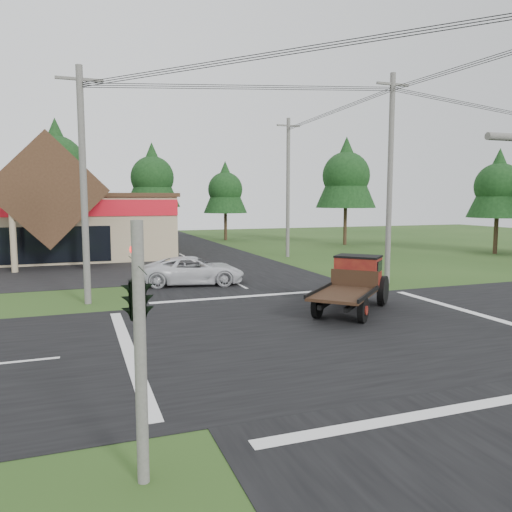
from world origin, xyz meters
name	(u,v)px	position (x,y,z in m)	size (l,w,h in m)	color
ground	(328,331)	(0.00, 0.00, 0.00)	(120.00, 120.00, 0.00)	#264318
road_ns	(328,331)	(0.00, 0.00, 0.01)	(12.00, 120.00, 0.02)	black
road_ew	(328,331)	(0.00, 0.00, 0.01)	(120.00, 12.00, 0.02)	black
traffic_signal_corner	(137,273)	(-7.50, -7.32, 3.52)	(0.53, 2.48, 4.40)	#595651
utility_pole_nw	(84,184)	(-8.00, 8.00, 5.39)	(2.00, 0.30, 10.50)	#595651
utility_pole_ne	(390,178)	(8.00, 8.00, 5.89)	(2.00, 0.30, 11.50)	#595651
utility_pole_n	(288,187)	(8.00, 22.00, 5.74)	(2.00, 0.30, 11.20)	#595651
tree_row_c	(56,161)	(-10.00, 41.00, 8.72)	(7.28, 7.28, 13.13)	#332316
tree_row_d	(152,176)	(0.00, 42.00, 7.38)	(6.16, 6.16, 11.11)	#332316
tree_row_e	(225,188)	(8.00, 40.00, 6.03)	(5.04, 5.04, 9.09)	#332316
tree_side_ne	(346,173)	(18.00, 30.00, 7.38)	(6.16, 6.16, 11.11)	#332316
tree_side_e_near	(499,184)	(26.00, 18.00, 6.03)	(5.04, 5.04, 9.09)	#332316
antique_flatbed_truck	(351,285)	(2.34, 2.40, 1.17)	(2.13, 5.58, 2.33)	#520B0F
white_pickup	(194,271)	(-2.32, 11.42, 0.78)	(2.58, 5.60, 1.56)	silver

